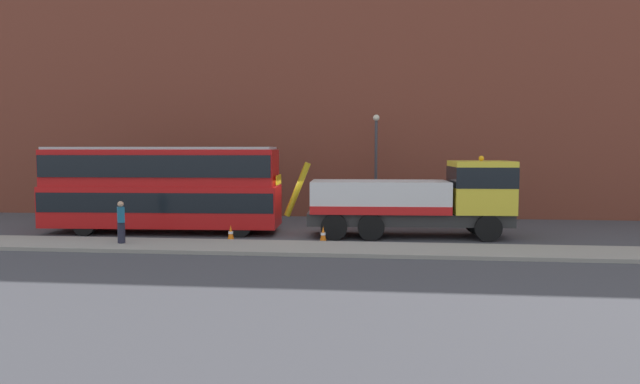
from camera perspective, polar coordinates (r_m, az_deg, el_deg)
ground_plane at (r=26.47m, az=-2.59°, el=-4.24°), size 120.00×120.00×0.00m
near_kerb at (r=22.37m, az=-4.23°, el=-5.65°), size 60.00×2.80×0.15m
building_facade at (r=33.67m, az=-0.72°, el=11.39°), size 60.00×1.50×16.00m
recovery_tow_truck at (r=25.66m, az=9.99°, el=-0.61°), size 10.20×3.06×3.67m
double_decker_bus at (r=27.51m, az=-15.68°, el=0.61°), size 11.13×3.07×4.06m
pedestrian_onlooker at (r=24.22m, az=-19.49°, el=-2.94°), size 0.43×0.48×1.71m
traffic_cone_near_bus at (r=24.42m, az=-9.02°, el=-4.21°), size 0.36×0.36×0.72m
traffic_cone_midway at (r=23.77m, az=0.32°, el=-4.39°), size 0.36×0.36×0.72m
street_lamp at (r=31.00m, az=5.69°, el=3.45°), size 0.36×0.36×5.83m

